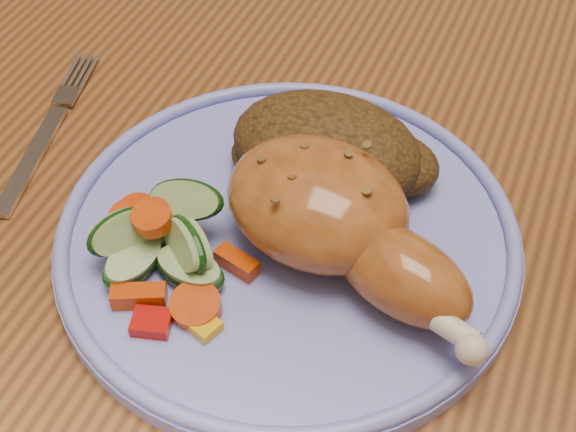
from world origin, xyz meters
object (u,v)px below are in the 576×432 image
Objects in this scene: dining_table at (434,266)px; fork at (45,135)px; plate at (288,238)px; chair_far at (536,23)px.

fork reaches higher than dining_table.
fork is at bearing 172.58° from plate.
chair_far is 3.07× the size of plate.
chair_far is (0.00, 0.63, -0.17)m from dining_table.
chair_far is 0.79m from fork.
dining_table is at bearing 11.95° from fork.
plate is (-0.08, -0.09, 0.09)m from dining_table.
chair_far reaches higher than fork.
plate reaches higher than dining_table.
fork is (-0.29, -0.69, 0.26)m from chair_far.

